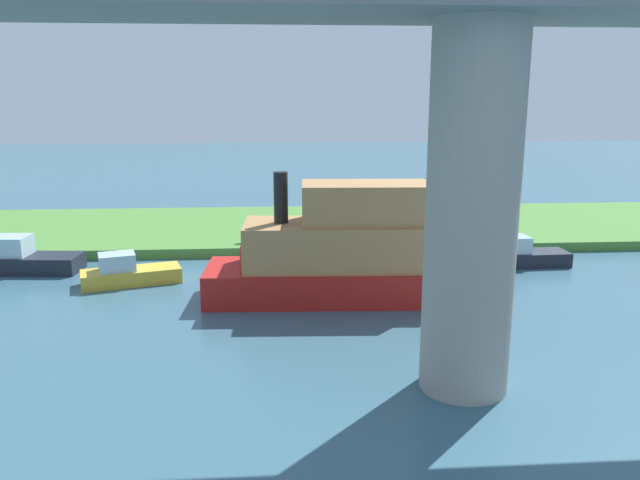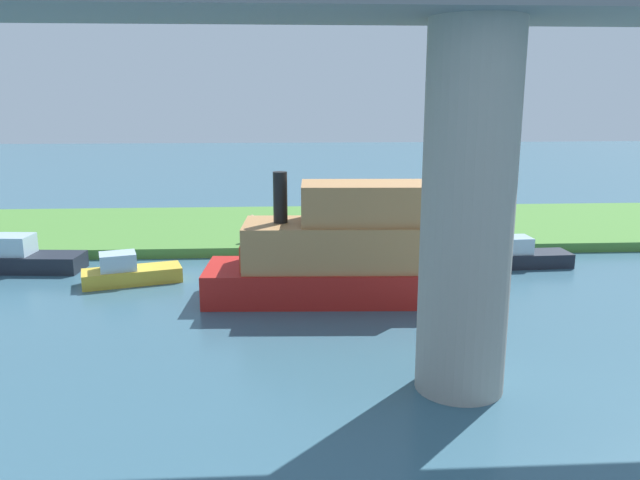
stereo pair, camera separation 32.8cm
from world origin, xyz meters
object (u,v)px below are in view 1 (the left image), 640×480
pontoon_yellow (341,252)px  skiff_small (520,255)px  person_on_bank (251,228)px  marker_buoy (459,333)px  motorboat_white (128,273)px  houseboat_blue (21,259)px  mooring_post (430,230)px  bridge_pylon (472,214)px

pontoon_yellow → skiff_small: 10.09m
person_on_bank → marker_buoy: person_on_bank is taller
motorboat_white → pontoon_yellow: bearing=163.9°
marker_buoy → houseboat_blue: bearing=-28.7°
pontoon_yellow → houseboat_blue: size_ratio=1.96×
mooring_post → skiff_small: size_ratio=0.22×
houseboat_blue → pontoon_yellow: bearing=161.0°
houseboat_blue → skiff_small: bearing=178.6°
skiff_small → person_on_bank: bearing=-16.8°
bridge_pylon → person_on_bank: size_ratio=7.00×
mooring_post → pontoon_yellow: size_ratio=0.10×
person_on_bank → mooring_post: 9.41m
bridge_pylon → skiff_small: bearing=-117.6°
pontoon_yellow → houseboat_blue: 15.06m
bridge_pylon → motorboat_white: 16.23m
person_on_bank → houseboat_blue: bearing=17.7°
motorboat_white → houseboat_blue: bearing=-23.6°
skiff_small → marker_buoy: size_ratio=8.70×
skiff_small → pontoon_yellow: bearing=25.5°
bridge_pylon → marker_buoy: (-0.87, -3.33, -4.62)m
person_on_bank → motorboat_white: 7.60m
person_on_bank → motorboat_white: person_on_bank is taller
pontoon_yellow → motorboat_white: 9.35m
bridge_pylon → mooring_post: bearing=-100.7°
marker_buoy → pontoon_yellow: bearing=-54.2°
motorboat_white → houseboat_blue: size_ratio=0.85×
bridge_pylon → marker_buoy: bridge_pylon is taller
bridge_pylon → motorboat_white: bridge_pylon is taller
pontoon_yellow → skiff_small: (-9.02, -4.31, -1.36)m
motorboat_white → marker_buoy: bearing=149.2°
skiff_small → motorboat_white: (17.91, 1.73, -0.02)m
person_on_bank → houseboat_blue: 10.89m
pontoon_yellow → mooring_post: bearing=-124.9°
person_on_bank → skiff_small: bearing=163.2°
mooring_post → houseboat_blue: houseboat_blue is taller
marker_buoy → bridge_pylon: bearing=75.4°
bridge_pylon → pontoon_yellow: bearing=-72.5°
pontoon_yellow → motorboat_white: (8.88, -2.57, -1.38)m
pontoon_yellow → houseboat_blue: bearing=-19.0°
mooring_post → pontoon_yellow: 9.82m
mooring_post → person_on_bank: bearing=-1.0°
pontoon_yellow → person_on_bank: bearing=-65.0°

